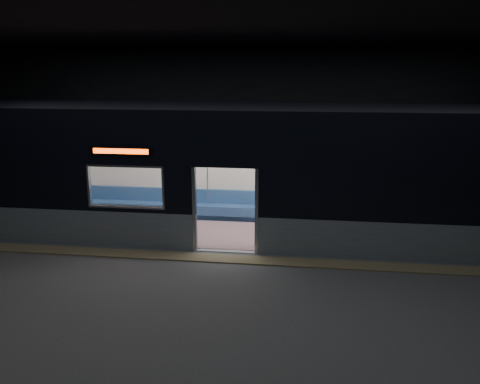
# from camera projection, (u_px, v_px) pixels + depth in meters

# --- Properties ---
(station_floor) EXTENTS (24.00, 14.00, 0.01)m
(station_floor) POSITION_uv_depth(u_px,v_px,m) (218.00, 269.00, 11.12)
(station_floor) COLOR #47494C
(station_floor) RESTS_ON ground
(station_envelope) EXTENTS (24.00, 14.00, 5.00)m
(station_envelope) POSITION_uv_depth(u_px,v_px,m) (216.00, 99.00, 10.25)
(station_envelope) COLOR black
(station_envelope) RESTS_ON station_floor
(tactile_strip) EXTENTS (22.80, 0.50, 0.03)m
(tactile_strip) POSITION_uv_depth(u_px,v_px,m) (222.00, 259.00, 11.65)
(tactile_strip) COLOR #8C7F59
(tactile_strip) RESTS_ON station_floor
(metro_car) EXTENTS (18.00, 3.04, 3.35)m
(metro_car) POSITION_uv_depth(u_px,v_px,m) (235.00, 164.00, 13.13)
(metro_car) COLOR gray
(metro_car) RESTS_ON station_floor
(passenger) EXTENTS (0.42, 0.67, 1.32)m
(passenger) POSITION_uv_depth(u_px,v_px,m) (353.00, 199.00, 13.93)
(passenger) COLOR black
(passenger) RESTS_ON metro_car
(handbag) EXTENTS (0.29, 0.25, 0.14)m
(handbag) POSITION_uv_depth(u_px,v_px,m) (356.00, 205.00, 13.74)
(handbag) COLOR black
(handbag) RESTS_ON passenger
(transit_map) EXTENTS (1.02, 0.03, 0.66)m
(transit_map) POSITION_uv_depth(u_px,v_px,m) (303.00, 170.00, 14.24)
(transit_map) COLOR white
(transit_map) RESTS_ON metro_car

